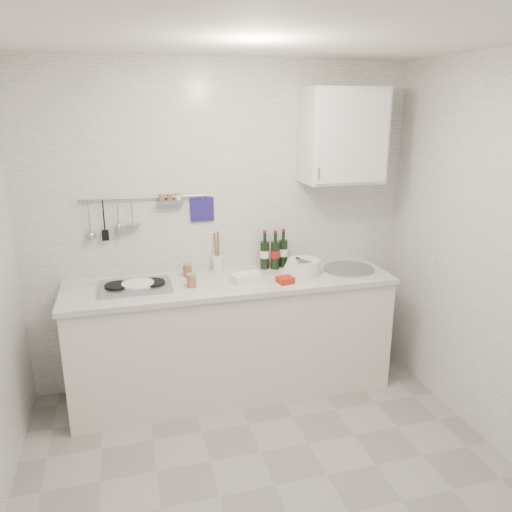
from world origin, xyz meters
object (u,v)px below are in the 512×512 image
Objects in this scene: wall_cabinet at (343,136)px; wine_bottles at (274,249)px; utensil_crock at (217,261)px; plate_stack_hob at (137,286)px; plate_stack_sink at (302,267)px.

wine_bottles is (-0.50, 0.08, -0.87)m from wall_cabinet.
plate_stack_hob is at bearing -157.42° from utensil_crock.
plate_stack_hob is 0.81× the size of wine_bottles.
wine_bottles is 0.96× the size of utensil_crock.
plate_stack_sink is at bearing -51.37° from wine_bottles.
utensil_crock is at bearing 173.76° from wine_bottles.
wall_cabinet is 2.78× the size of plate_stack_hob.
plate_stack_hob is 0.69m from utensil_crock.
wine_bottles is at bearing -6.24° from utensil_crock.
utensil_crock is (0.63, 0.26, 0.05)m from plate_stack_hob.
wine_bottles is (1.08, 0.21, 0.13)m from plate_stack_hob.
plate_stack_sink is 0.28m from wine_bottles.
plate_stack_hob is at bearing -175.26° from wall_cabinet.
utensil_crock is (-0.45, 0.05, -0.08)m from wine_bottles.
wine_bottles is at bearing 128.63° from plate_stack_sink.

